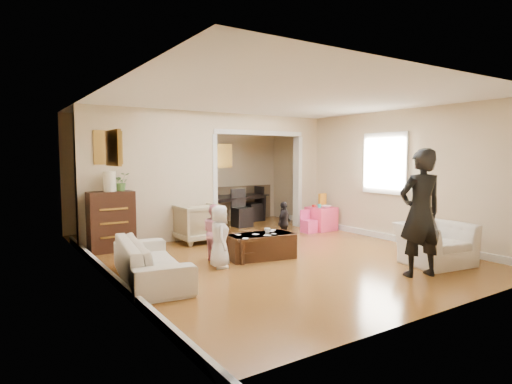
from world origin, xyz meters
TOP-DOWN VIEW (x-y plane):
  - floor at (0.00, 0.00)m, footprint 7.00×7.00m
  - partition_left at (-1.38, 1.80)m, footprint 2.75×0.18m
  - partition_right at (2.48, 1.80)m, footprint 0.55×0.18m
  - partition_header at (1.10, 1.80)m, footprint 2.22×0.18m
  - window_pane at (2.73, -0.40)m, footprint 0.03×0.95m
  - framed_art_partition at (-2.20, 1.70)m, footprint 0.45×0.03m
  - framed_art_sofa_wall at (-2.71, -0.60)m, footprint 0.03×0.55m
  - framed_art_alcove at (1.10, 3.44)m, footprint 0.45×0.03m
  - sofa at (-2.25, -0.62)m, footprint 1.02×2.02m
  - armchair_back at (-0.60, 1.42)m, footprint 0.83×0.85m
  - armchair_front at (1.78, -2.22)m, footprint 1.12×1.01m
  - dresser at (-2.23, 1.52)m, footprint 0.78×0.44m
  - table_lamp at (-2.23, 1.52)m, footprint 0.22×0.22m
  - potted_plant at (-2.03, 1.52)m, footprint 0.29×0.25m
  - coffee_table at (-0.30, -0.39)m, footprint 1.17×0.75m
  - coffee_cup at (-0.20, -0.44)m, footprint 0.12×0.12m
  - play_table at (2.35, 1.07)m, footprint 0.58×0.58m
  - cereal_box at (2.47, 1.17)m, footprint 0.20×0.08m
  - cyan_cup at (2.25, 1.02)m, footprint 0.08×0.08m
  - toy_block at (2.23, 1.19)m, footprint 0.10×0.09m
  - play_bowl at (2.40, 0.95)m, footprint 0.22×0.22m
  - dining_table at (1.07, 3.10)m, footprint 2.17×1.54m
  - adult_person at (1.00, -2.49)m, footprint 0.76×0.61m
  - child_kneel_a at (-1.15, -0.54)m, footprint 0.45×0.54m
  - child_kneel_b at (-1.00, -0.09)m, footprint 0.41×0.49m
  - child_toddler at (0.75, 0.36)m, footprint 0.51×0.40m
  - craft_papers at (-0.30, -0.40)m, footprint 0.92×0.50m

SIDE VIEW (x-z plane):
  - floor at x=0.00m, z-range 0.00..0.00m
  - coffee_table at x=-0.30m, z-range 0.00..0.41m
  - play_table at x=2.35m, z-range 0.00..0.53m
  - sofa at x=-2.25m, z-range 0.00..0.56m
  - armchair_front at x=1.78m, z-range 0.00..0.65m
  - dining_table at x=1.07m, z-range 0.00..0.69m
  - armchair_back at x=-0.60m, z-range 0.00..0.76m
  - child_toddler at x=0.75m, z-range 0.00..0.81m
  - craft_papers at x=-0.30m, z-range 0.41..0.41m
  - coffee_cup at x=-0.20m, z-range 0.41..0.50m
  - child_kneel_b at x=-1.00m, z-range 0.00..0.92m
  - child_kneel_a at x=-1.15m, z-range 0.00..0.95m
  - dresser at x=-2.23m, z-range 0.00..1.07m
  - toy_block at x=2.23m, z-range 0.53..0.58m
  - play_bowl at x=2.40m, z-range 0.53..0.58m
  - cyan_cup at x=2.25m, z-range 0.53..0.61m
  - cereal_box at x=2.47m, z-range 0.53..0.83m
  - adult_person at x=1.00m, z-range 0.00..1.81m
  - potted_plant at x=-2.03m, z-range 1.07..1.40m
  - table_lamp at x=-2.23m, z-range 1.07..1.43m
  - partition_left at x=-1.38m, z-range 0.00..2.60m
  - partition_right at x=2.48m, z-range 0.00..2.60m
  - window_pane at x=2.73m, z-range 1.00..2.10m
  - framed_art_alcove at x=1.10m, z-range 1.42..1.98m
  - framed_art_sofa_wall at x=-2.71m, z-range 1.60..2.00m
  - framed_art_partition at x=-2.20m, z-range 1.58..2.12m
  - partition_header at x=1.10m, z-range 2.25..2.60m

